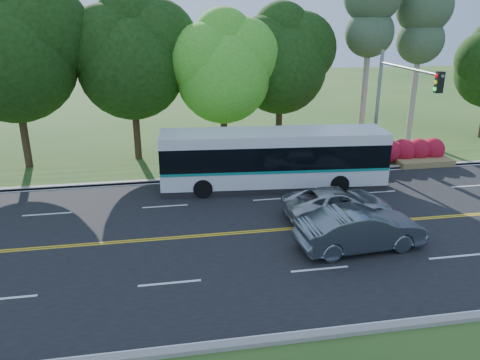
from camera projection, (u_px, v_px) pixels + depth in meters
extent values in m
plane|color=#254C19|center=(304.00, 228.00, 20.61)|extent=(120.00, 120.00, 0.00)
cube|color=black|center=(304.00, 228.00, 20.61)|extent=(60.00, 14.00, 0.02)
cube|color=gray|center=(268.00, 174.00, 27.21)|extent=(60.00, 0.30, 0.15)
cube|color=gray|center=(376.00, 328.00, 13.96)|extent=(60.00, 0.30, 0.15)
cube|color=#254C19|center=(261.00, 165.00, 28.94)|extent=(60.00, 4.00, 0.10)
cube|color=gold|center=(305.00, 228.00, 20.53)|extent=(57.00, 0.10, 0.00)
cube|color=gold|center=(304.00, 227.00, 20.68)|extent=(57.00, 0.10, 0.00)
cube|color=silver|center=(2.00, 299.00, 15.50)|extent=(2.20, 0.12, 0.00)
cube|color=silver|center=(170.00, 283.00, 16.39)|extent=(2.20, 0.12, 0.00)
cube|color=silver|center=(320.00, 269.00, 17.28)|extent=(2.20, 0.12, 0.00)
cube|color=silver|center=(455.00, 256.00, 18.17)|extent=(2.20, 0.12, 0.00)
cube|color=silver|center=(47.00, 214.00, 21.98)|extent=(2.20, 0.12, 0.00)
cube|color=silver|center=(165.00, 206.00, 22.88)|extent=(2.20, 0.12, 0.00)
cube|color=silver|center=(274.00, 199.00, 23.77)|extent=(2.20, 0.12, 0.00)
cube|color=silver|center=(376.00, 192.00, 24.66)|extent=(2.20, 0.12, 0.00)
cube|color=silver|center=(470.00, 186.00, 25.55)|extent=(2.20, 0.12, 0.00)
cube|color=silver|center=(269.00, 177.00, 26.95)|extent=(57.00, 0.12, 0.00)
cube|color=silver|center=(372.00, 324.00, 14.25)|extent=(57.00, 0.12, 0.00)
cylinder|color=black|center=(25.00, 137.00, 27.87)|extent=(0.44, 0.44, 3.96)
sphere|color=black|center=(12.00, 59.00, 26.35)|extent=(7.20, 7.20, 7.20)
sphere|color=black|center=(40.00, 32.00, 26.40)|extent=(5.76, 5.76, 5.76)
sphere|color=black|center=(8.00, 8.00, 25.82)|extent=(4.68, 4.68, 4.68)
cylinder|color=black|center=(137.00, 131.00, 29.91)|extent=(0.44, 0.44, 3.60)
sphere|color=black|center=(132.00, 65.00, 28.52)|extent=(6.60, 6.60, 6.60)
sphere|color=black|center=(155.00, 42.00, 28.59)|extent=(5.28, 5.28, 5.28)
sphere|color=black|center=(107.00, 46.00, 27.73)|extent=(4.95, 4.95, 4.95)
sphere|color=black|center=(130.00, 23.00, 28.07)|extent=(4.29, 4.29, 4.29)
cylinder|color=black|center=(224.00, 134.00, 29.94)|extent=(0.44, 0.44, 3.24)
sphere|color=green|center=(223.00, 76.00, 28.70)|extent=(5.80, 5.80, 5.80)
sphere|color=green|center=(243.00, 56.00, 28.80)|extent=(4.64, 4.64, 4.64)
sphere|color=green|center=(204.00, 60.00, 27.99)|extent=(4.35, 4.35, 4.35)
sphere|color=green|center=(224.00, 39.00, 28.35)|extent=(3.77, 3.77, 3.77)
cylinder|color=black|center=(279.00, 125.00, 31.95)|extent=(0.44, 0.44, 3.42)
sphere|color=black|center=(280.00, 68.00, 30.66)|extent=(6.00, 6.00, 6.00)
sphere|color=black|center=(300.00, 49.00, 30.75)|extent=(4.80, 4.80, 4.80)
sphere|color=black|center=(264.00, 52.00, 29.92)|extent=(4.50, 4.50, 4.50)
sphere|color=black|center=(281.00, 32.00, 30.28)|extent=(3.90, 3.90, 3.90)
cylinder|color=#A99D88|center=(366.00, 76.00, 31.84)|extent=(0.40, 0.40, 9.80)
sphere|color=#3E5938|center=(369.00, 33.00, 30.89)|extent=(3.23, 3.23, 3.23)
cylinder|color=#A99D88|center=(415.00, 79.00, 33.07)|extent=(0.40, 0.40, 9.10)
sphere|color=#3E5938|center=(420.00, 40.00, 32.19)|extent=(3.23, 3.23, 3.23)
sphere|color=#3E5938|center=(424.00, 6.00, 31.44)|extent=(3.80, 3.80, 3.80)
sphere|color=#A40D2B|center=(312.00, 156.00, 28.45)|extent=(1.50, 1.50, 1.50)
sphere|color=#A40D2B|center=(328.00, 155.00, 28.61)|extent=(1.50, 1.50, 1.50)
sphere|color=#A40D2B|center=(343.00, 154.00, 28.77)|extent=(1.50, 1.50, 1.50)
sphere|color=#A40D2B|center=(358.00, 153.00, 28.93)|extent=(1.50, 1.50, 1.50)
sphere|color=#A40D2B|center=(373.00, 152.00, 29.09)|extent=(1.50, 1.50, 1.50)
sphere|color=#A40D2B|center=(388.00, 152.00, 29.26)|extent=(1.50, 1.50, 1.50)
sphere|color=#A40D2B|center=(403.00, 151.00, 29.42)|extent=(1.50, 1.50, 1.50)
sphere|color=#A40D2B|center=(418.00, 150.00, 29.58)|extent=(1.50, 1.50, 1.50)
sphere|color=#A40D2B|center=(432.00, 149.00, 29.74)|extent=(1.50, 1.50, 1.50)
cube|color=olive|center=(424.00, 162.00, 29.03)|extent=(3.50, 1.40, 0.40)
cylinder|color=gray|center=(377.00, 112.00, 27.25)|extent=(0.20, 0.20, 7.00)
cylinder|color=gray|center=(409.00, 69.00, 23.52)|extent=(0.14, 6.00, 0.14)
cube|color=black|center=(439.00, 82.00, 21.03)|extent=(0.32, 0.28, 0.95)
sphere|color=red|center=(437.00, 76.00, 20.90)|extent=(0.18, 0.18, 0.18)
sphere|color=yellow|center=(436.00, 82.00, 21.00)|extent=(0.18, 0.18, 0.18)
sphere|color=#19D833|center=(435.00, 89.00, 21.10)|extent=(0.18, 0.18, 0.18)
cube|color=silver|center=(273.00, 172.00, 25.11)|extent=(12.03, 3.46, 0.98)
cube|color=black|center=(274.00, 153.00, 24.74)|extent=(11.97, 3.50, 1.23)
cube|color=silver|center=(274.00, 136.00, 24.44)|extent=(12.03, 3.46, 0.55)
cube|color=#0D7A6F|center=(273.00, 165.00, 24.97)|extent=(11.97, 3.51, 0.14)
cube|color=black|center=(161.00, 154.00, 24.19)|extent=(0.25, 2.32, 1.69)
cube|color=#19E54C|center=(160.00, 136.00, 23.87)|extent=(0.17, 1.51, 0.22)
cube|color=black|center=(273.00, 184.00, 25.34)|extent=(12.02, 3.36, 0.35)
cylinder|color=black|center=(203.00, 188.00, 23.79)|extent=(1.01, 0.35, 0.99)
cylinder|color=black|center=(202.00, 173.00, 26.00)|extent=(1.01, 0.35, 0.99)
cylinder|color=black|center=(339.00, 184.00, 24.41)|extent=(1.01, 0.35, 0.99)
cylinder|color=black|center=(327.00, 170.00, 26.63)|extent=(1.01, 0.35, 0.99)
imported|color=#555D67|center=(360.00, 229.00, 18.54)|extent=(5.24, 2.21, 1.68)
imported|color=#AAADAE|center=(337.00, 204.00, 21.40)|extent=(5.04, 2.43, 1.38)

